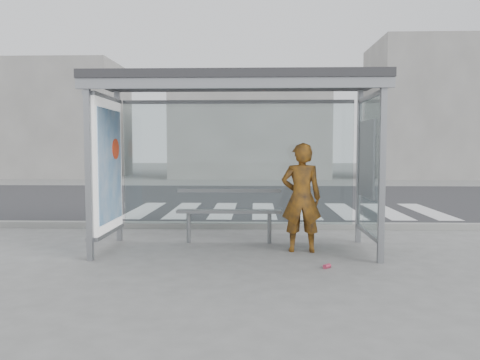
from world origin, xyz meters
The scene contains 11 objects.
ground centered at (0.00, 0.00, 0.00)m, with size 80.00×80.00×0.00m, color slate.
road centered at (0.00, 7.00, 0.00)m, with size 30.00×10.00×0.01m, color #2E2E30.
curb centered at (0.00, 1.95, 0.06)m, with size 30.00×0.18×0.12m, color gray.
crosswalk centered at (1.00, 4.50, 0.00)m, with size 7.55×3.00×0.00m.
bus_shelter centered at (-0.37, 0.06, 1.98)m, with size 4.25×1.65×2.62m.
building_left centered at (-10.00, 18.00, 3.00)m, with size 6.00×5.00×6.00m, color gray.
building_center centered at (0.00, 18.00, 2.50)m, with size 8.00×5.00×5.00m, color gray.
building_right centered at (9.00, 18.00, 3.50)m, with size 5.00×5.00×7.00m, color gray.
person centered at (0.98, -0.03, 0.82)m, with size 0.60×0.39×1.64m, color red.
bench centered at (-0.14, 0.58, 0.53)m, with size 1.72×0.21×0.89m.
soda_can centered at (1.23, -1.01, 0.03)m, with size 0.06×0.06×0.11m, color #F1476C.
Camera 1 is at (0.29, -7.04, 1.57)m, focal length 35.00 mm.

